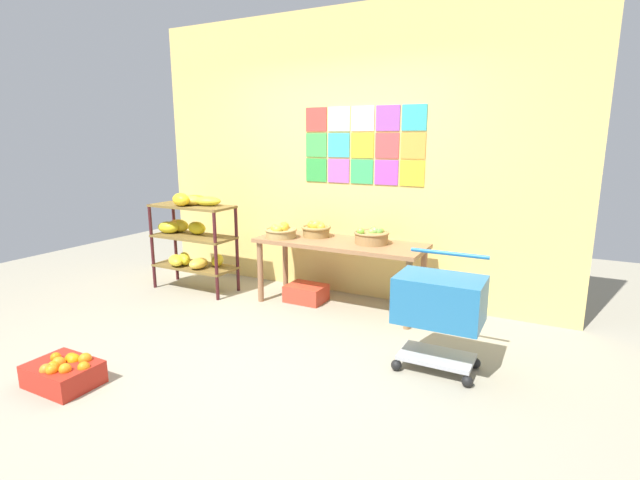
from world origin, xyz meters
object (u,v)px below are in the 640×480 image
(produce_crate_under_table, at_px, (306,293))
(orange_crate_foreground, at_px, (64,372))
(display_table, at_px, (340,249))
(fruit_basket_back_right, at_px, (372,236))
(fruit_basket_centre, at_px, (281,231))
(fruit_basket_right, at_px, (316,229))
(banana_shelf_unit, at_px, (190,233))
(shopping_cart, at_px, (439,304))

(produce_crate_under_table, height_order, orange_crate_foreground, orange_crate_foreground)
(produce_crate_under_table, bearing_deg, display_table, 3.53)
(produce_crate_under_table, bearing_deg, orange_crate_foreground, -105.56)
(fruit_basket_back_right, height_order, fruit_basket_centre, fruit_basket_back_right)
(fruit_basket_right, distance_m, orange_crate_foreground, 2.57)
(display_table, height_order, fruit_basket_centre, fruit_basket_centre)
(produce_crate_under_table, bearing_deg, banana_shelf_unit, -170.44)
(fruit_basket_right, relative_size, fruit_basket_centre, 0.94)
(banana_shelf_unit, bearing_deg, display_table, 8.27)
(banana_shelf_unit, bearing_deg, shopping_cart, -12.19)
(fruit_basket_centre, xyz_separation_m, produce_crate_under_table, (0.23, 0.10, -0.66))
(banana_shelf_unit, relative_size, display_table, 0.65)
(display_table, relative_size, orange_crate_foreground, 3.64)
(produce_crate_under_table, height_order, shopping_cart, shopping_cart)
(produce_crate_under_table, relative_size, shopping_cart, 0.47)
(fruit_basket_right, bearing_deg, fruit_basket_back_right, -3.65)
(display_table, relative_size, fruit_basket_right, 5.56)
(fruit_basket_back_right, bearing_deg, shopping_cart, -46.13)
(display_table, height_order, fruit_basket_right, fruit_basket_right)
(fruit_basket_centre, bearing_deg, display_table, 11.91)
(orange_crate_foreground, relative_size, shopping_cart, 0.55)
(banana_shelf_unit, height_order, orange_crate_foreground, banana_shelf_unit)
(orange_crate_foreground, bearing_deg, shopping_cart, 32.67)
(fruit_basket_back_right, bearing_deg, fruit_basket_centre, -169.53)
(fruit_basket_back_right, relative_size, fruit_basket_right, 1.11)
(shopping_cart, bearing_deg, banana_shelf_unit, 160.33)
(display_table, relative_size, produce_crate_under_table, 4.27)
(display_table, distance_m, fruit_basket_back_right, 0.36)
(fruit_basket_centre, distance_m, produce_crate_under_table, 0.70)
(orange_crate_foreground, bearing_deg, display_table, 66.40)
(shopping_cart, bearing_deg, produce_crate_under_table, 144.04)
(fruit_basket_centre, distance_m, orange_crate_foreground, 2.30)
(banana_shelf_unit, xyz_separation_m, fruit_basket_back_right, (2.03, 0.29, 0.10))
(fruit_basket_back_right, relative_size, shopping_cart, 0.40)
(orange_crate_foreground, distance_m, shopping_cart, 2.66)
(fruit_basket_back_right, xyz_separation_m, shopping_cart, (0.89, -0.92, -0.24))
(banana_shelf_unit, bearing_deg, fruit_basket_centre, 6.25)
(produce_crate_under_table, bearing_deg, fruit_basket_right, 58.98)
(banana_shelf_unit, distance_m, fruit_basket_back_right, 2.06)
(display_table, height_order, produce_crate_under_table, display_table)
(fruit_basket_right, bearing_deg, produce_crate_under_table, -121.02)
(display_table, relative_size, fruit_basket_centre, 5.19)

